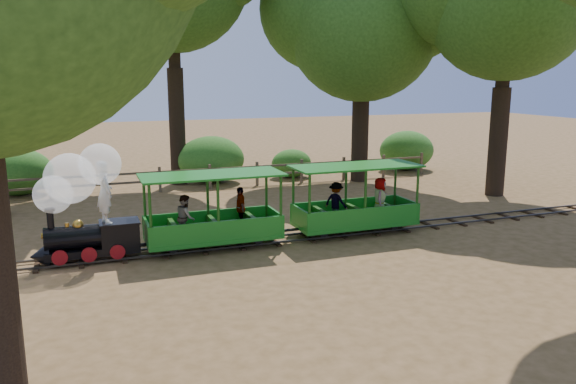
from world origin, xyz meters
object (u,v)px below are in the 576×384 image
object	(u,v)px
carriage_rear	(355,206)
fence	(234,173)
carriage_front	(212,220)
locomotive	(80,195)

from	to	relation	value
carriage_rear	fence	xyz separation A→B (m)	(-1.49, 8.00, -0.22)
carriage_front	carriage_rear	distance (m)	4.19
locomotive	carriage_front	bearing A→B (deg)	-0.89
locomotive	fence	distance (m)	9.95
locomotive	carriage_front	size ratio (longest dim) A/B	0.81
fence	locomotive	bearing A→B (deg)	-126.66
locomotive	fence	world-z (taller)	locomotive
carriage_rear	fence	size ratio (longest dim) A/B	0.20
locomotive	carriage_rear	world-z (taller)	locomotive
carriage_rear	fence	world-z (taller)	carriage_rear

